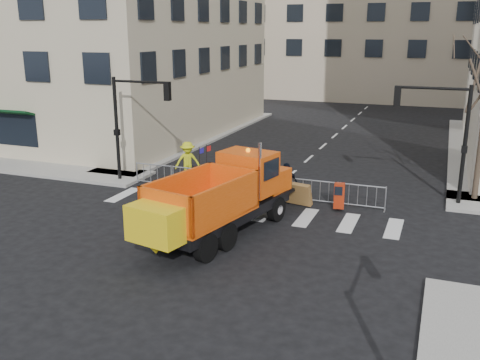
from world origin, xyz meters
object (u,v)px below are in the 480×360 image
at_px(worker, 188,161).
at_px(newspaper_box, 339,196).
at_px(cop_c, 287,184).
at_px(cop_b, 252,188).
at_px(cop_a, 253,181).
at_px(plow_truck, 220,197).

height_order(worker, newspaper_box, worker).
bearing_deg(worker, cop_c, -46.80).
bearing_deg(newspaper_box, cop_b, -175.10).
bearing_deg(cop_a, newspaper_box, 142.49).
height_order(cop_a, cop_c, cop_c).
bearing_deg(plow_truck, cop_b, 12.57).
distance_m(cop_a, newspaper_box, 4.06).
distance_m(cop_c, newspaper_box, 2.43).
relative_size(plow_truck, cop_a, 5.23).
distance_m(cop_c, worker, 5.86).
relative_size(plow_truck, cop_b, 5.13).
height_order(plow_truck, worker, plow_truck).
relative_size(cop_b, newspaper_box, 1.67).
relative_size(cop_a, newspaper_box, 1.64).
relative_size(cop_a, worker, 0.89).
bearing_deg(newspaper_box, cop_a, 168.56).
bearing_deg(cop_b, worker, -43.84).
bearing_deg(cop_c, worker, -68.37).
distance_m(plow_truck, cop_b, 3.66).
xyz_separation_m(cop_b, newspaper_box, (3.71, 0.94, -0.22)).
bearing_deg(worker, cop_a, -52.14).
bearing_deg(cop_c, newspaper_box, 122.19).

